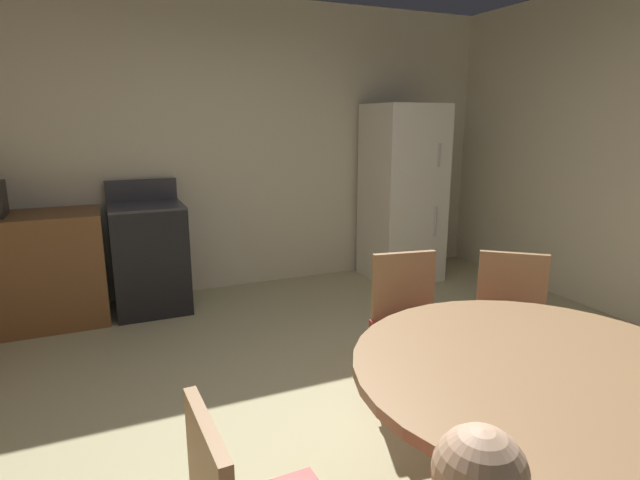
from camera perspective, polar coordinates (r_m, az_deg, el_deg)
name	(u,v)px	position (r m, az deg, el deg)	size (l,w,h in m)	color
ground_plane	(344,450)	(2.76, 2.71, -22.39)	(14.00, 14.00, 0.00)	tan
wall_back	(212,148)	(4.94, -11.97, 10.04)	(6.05, 0.12, 2.70)	beige
oven_range	(149,257)	(4.59, -18.57, -1.79)	(0.60, 0.60, 1.10)	black
refrigerator	(402,193)	(5.26, 9.18, 5.20)	(0.68, 0.68, 1.76)	silver
dining_table	(535,402)	(2.09, 22.94, -16.37)	(1.33, 1.33, 0.76)	#9E754C
chair_north	(410,320)	(2.97, 10.07, -8.82)	(0.46, 0.46, 0.87)	#9E754C
chair_northeast	(511,321)	(3.11, 20.57, -8.45)	(0.56, 0.56, 0.87)	#9E754C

